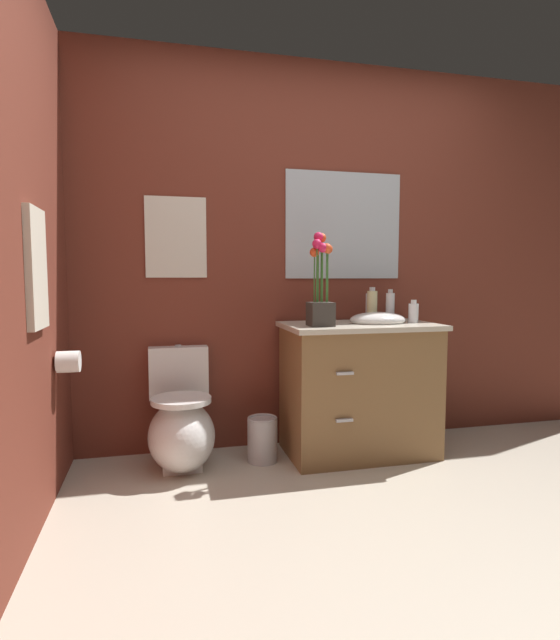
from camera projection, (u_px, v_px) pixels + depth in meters
ground_plane at (423, 560)px, 1.96m from camera, size 10.09×10.09×0.00m
wall_back at (339, 256)px, 3.36m from camera, size 4.71×0.05×2.50m
wall_left at (11, 241)px, 1.92m from camera, size 0.05×4.14×2.50m
toilet at (181, 426)px, 2.90m from camera, size 0.38×0.59×0.69m
vanity_cabinet at (359, 387)px, 3.12m from camera, size 0.94×0.56×1.00m
flower_vase at (321, 292)px, 2.91m from camera, size 0.14×0.14×0.55m
soap_bottle at (413, 313)px, 3.13m from camera, size 0.06×0.06×0.14m
lotion_bottle at (372, 306)px, 3.18m from camera, size 0.06×0.06×0.22m
hand_wash_bottle at (390, 307)px, 3.22m from camera, size 0.06×0.06×0.21m
trash_bin at (262, 439)px, 3.00m from camera, size 0.18×0.18×0.27m
wall_poster at (176, 237)px, 3.06m from camera, size 0.37×0.01×0.49m
wall_mirror at (344, 226)px, 3.31m from camera, size 0.80×0.01×0.70m
hanging_towel at (36, 269)px, 2.14m from camera, size 0.03×0.28×0.52m
toilet_paper_roll at (68, 362)px, 2.54m from camera, size 0.11×0.11×0.11m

